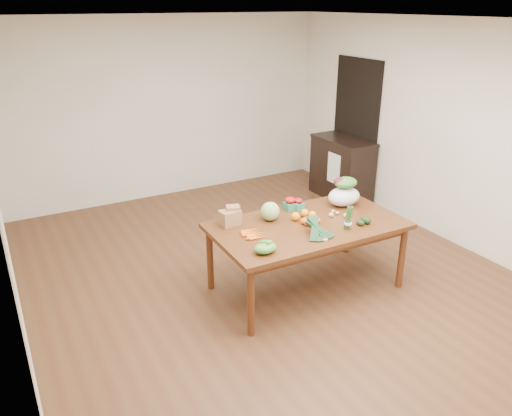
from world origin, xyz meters
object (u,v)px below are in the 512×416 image
asparagus_bundle (348,218)px  salad_bag (344,193)px  kale_bunch (320,229)px  cabbage (270,211)px  cabinet (342,169)px  paper_bag (230,216)px  dining_table (306,256)px  mandarin_cluster (310,219)px

asparagus_bundle → salad_bag: salad_bag is taller
kale_bunch → salad_bag: (0.71, 0.54, 0.07)m
cabbage → salad_bag: size_ratio=0.52×
cabinet → asparagus_bundle: bearing=-127.2°
kale_bunch → cabbage: bearing=110.7°
cabbage → salad_bag: (0.92, -0.04, 0.05)m
kale_bunch → asparagus_bundle: bearing=2.2°
paper_bag → dining_table: bearing=-26.7°
paper_bag → cabinet: bearing=30.7°
cabinet → mandarin_cluster: size_ratio=5.67×
paper_bag → asparagus_bundle: asparagus_bundle is taller
asparagus_bundle → salad_bag: 0.64m
cabbage → cabinet: bearing=36.6°
cabbage → kale_bunch: (0.21, -0.58, -0.02)m
cabinet → salad_bag: (-1.36, -1.74, 0.43)m
salad_bag → cabinet: bearing=52.0°
paper_bag → kale_bunch: size_ratio=0.67×
cabbage → asparagus_bundle: bearing=-45.5°
cabinet → mandarin_cluster: cabinet is taller
cabinet → mandarin_cluster: bearing=-134.9°
mandarin_cluster → asparagus_bundle: bearing=-49.2°
dining_table → salad_bag: (0.63, 0.22, 0.52)m
kale_bunch → dining_table: bearing=76.3°
cabbage → asparagus_bundle: 0.80m
cabbage → dining_table: bearing=-42.3°
cabinet → kale_bunch: cabinet is taller
dining_table → paper_bag: size_ratio=7.30×
mandarin_cluster → salad_bag: size_ratio=0.48×
paper_bag → asparagus_bundle: size_ratio=1.07×
mandarin_cluster → asparagus_bundle: asparagus_bundle is taller
dining_table → cabbage: size_ratio=9.98×
cabbage → asparagus_bundle: asparagus_bundle is taller
cabbage → mandarin_cluster: (0.31, -0.28, -0.05)m
cabbage → salad_bag: salad_bag is taller
paper_bag → salad_bag: size_ratio=0.71×
cabinet → paper_bag: bearing=-149.3°
cabbage → salad_bag: bearing=-2.7°
paper_bag → cabbage: size_ratio=1.37×
dining_table → kale_bunch: kale_bunch is taller
kale_bunch → mandarin_cluster: bearing=71.8°
dining_table → salad_bag: 0.85m
cabinet → mandarin_cluster: 2.81m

